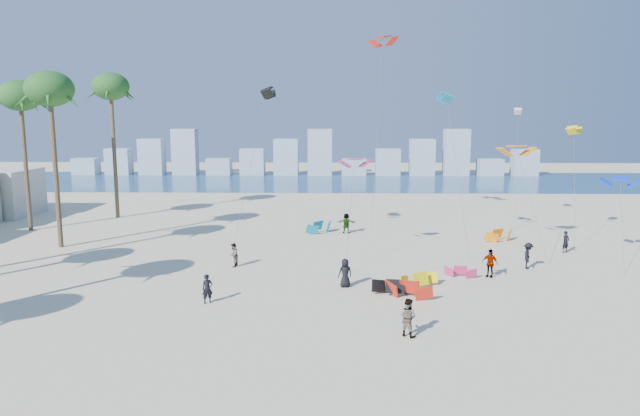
{
  "coord_description": "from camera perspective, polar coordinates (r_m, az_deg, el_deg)",
  "views": [
    {
      "loc": [
        3.94,
        -22.95,
        10.79
      ],
      "look_at": [
        3.0,
        16.0,
        4.5
      ],
      "focal_mm": 32.2,
      "sensor_mm": 36.0,
      "label": 1
    }
  ],
  "objects": [
    {
      "name": "grounded_kites",
      "position": [
        42.81,
        8.75,
        -4.9
      ],
      "size": [
        18.94,
        21.79,
        0.99
      ],
      "color": "red",
      "rests_on": "ground"
    },
    {
      "name": "kitesurfer_mid",
      "position": [
        29.09,
        8.7,
        -10.68
      ],
      "size": [
        1.19,
        1.15,
        1.93
      ],
      "primitive_type": "imported",
      "rotation": [
        0.0,
        0.0,
        2.49
      ],
      "color": "gray",
      "rests_on": "ground"
    },
    {
      "name": "distant_skyline",
      "position": [
        105.36,
        -1.42,
        4.98
      ],
      "size": [
        85.0,
        3.0,
        8.4
      ],
      "color": "#9EADBF",
      "rests_on": "ground"
    },
    {
      "name": "flying_kites",
      "position": [
        49.47,
        12.29,
        9.87
      ],
      "size": [
        30.64,
        19.86,
        18.63
      ],
      "color": "#CC2D66",
      "rests_on": "ground"
    },
    {
      "name": "ocean",
      "position": [
        95.65,
        -0.99,
        2.7
      ],
      "size": [
        220.0,
        220.0,
        0.0
      ],
      "primitive_type": "plane",
      "color": "navy",
      "rests_on": "ground"
    },
    {
      "name": "kitesurfers_far",
      "position": [
        44.09,
        8.54,
        -3.86
      ],
      "size": [
        26.44,
        17.75,
        1.93
      ],
      "color": "black",
      "rests_on": "ground"
    },
    {
      "name": "ground",
      "position": [
        25.67,
        -7.88,
        -15.78
      ],
      "size": [
        220.0,
        220.0,
        0.0
      ],
      "primitive_type": "plane",
      "color": "beige",
      "rests_on": "ground"
    },
    {
      "name": "kitesurfer_near",
      "position": [
        34.2,
        -11.12,
        -7.89
      ],
      "size": [
        0.74,
        0.64,
        1.72
      ],
      "primitive_type": "imported",
      "rotation": [
        0.0,
        0.0,
        0.44
      ],
      "color": "black",
      "rests_on": "ground"
    }
  ]
}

